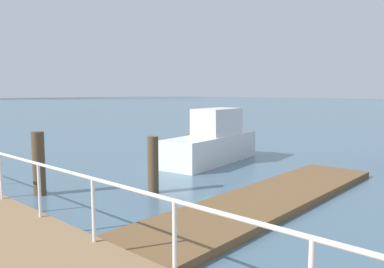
% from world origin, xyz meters
% --- Properties ---
extents(ground_plane, '(300.00, 300.00, 0.00)m').
position_xyz_m(ground_plane, '(0.00, 20.00, 0.00)').
color(ground_plane, slate).
extents(floating_dock, '(10.08, 2.00, 0.18)m').
position_xyz_m(floating_dock, '(1.54, 8.75, 0.09)').
color(floating_dock, brown).
rests_on(floating_dock, ground_plane).
extents(boardwalk_railing, '(0.06, 29.51, 1.08)m').
position_xyz_m(boardwalk_railing, '(-3.15, 9.07, 1.25)').
color(boardwalk_railing, white).
rests_on(boardwalk_railing, boardwalk).
extents(dock_piling_0, '(0.30, 0.30, 1.60)m').
position_xyz_m(dock_piling_0, '(0.48, 11.64, 0.80)').
color(dock_piling_0, brown).
rests_on(dock_piling_0, ground_plane).
extents(dock_piling_2, '(0.33, 0.33, 1.75)m').
position_xyz_m(dock_piling_2, '(-1.74, 13.82, 0.88)').
color(dock_piling_2, brown).
rests_on(dock_piling_2, ground_plane).
extents(moored_boat_1, '(5.05, 2.08, 2.15)m').
position_xyz_m(moored_boat_1, '(5.26, 13.33, 0.82)').
color(moored_boat_1, white).
rests_on(moored_boat_1, ground_plane).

